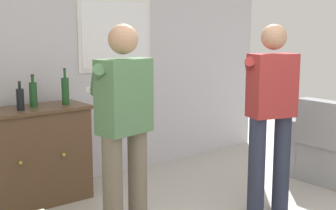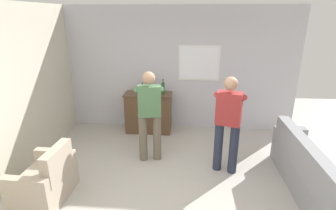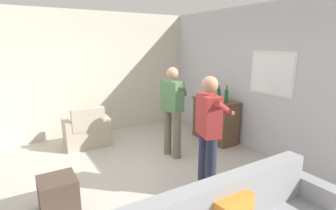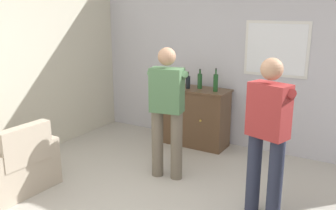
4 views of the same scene
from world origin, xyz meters
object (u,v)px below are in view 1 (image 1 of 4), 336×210
person_standing_left (123,125)px  bottle_liquor_amber (65,90)px  bottle_wine_green (33,94)px  sideboard_cabinet (33,156)px  person_standing_right (270,110)px  bottle_spirits_clear (20,99)px

person_standing_left → bottle_liquor_amber: bearing=84.1°
bottle_wine_green → person_standing_left: person_standing_left is taller
sideboard_cabinet → person_standing_right: person_standing_right is taller
sideboard_cabinet → bottle_wine_green: bearing=33.6°
bottle_spirits_clear → person_standing_right: (1.68, -1.45, -0.08)m
bottle_liquor_amber → person_standing_right: bearing=-50.3°
bottle_spirits_clear → person_standing_right: 2.22m
bottle_liquor_amber → bottle_spirits_clear: size_ratio=1.33×
bottle_liquor_amber → person_standing_left: person_standing_left is taller
bottle_wine_green → bottle_spirits_clear: bearing=-150.7°
bottle_wine_green → sideboard_cabinet: bearing=-146.4°
bottle_wine_green → person_standing_left: (0.17, -1.27, -0.10)m
sideboard_cabinet → bottle_spirits_clear: (-0.11, -0.06, 0.56)m
sideboard_cabinet → person_standing_right: (1.57, -1.51, 0.48)m
bottle_liquor_amber → person_standing_right: 1.92m
bottle_wine_green → bottle_spirits_clear: bottle_wine_green is taller
sideboard_cabinet → bottle_liquor_amber: size_ratio=3.05×
sideboard_cabinet → bottle_spirits_clear: size_ratio=4.06×
bottle_liquor_amber → person_standing_left: 1.21m
bottle_wine_green → person_standing_right: (1.52, -1.54, -0.10)m
bottle_wine_green → person_standing_left: 1.28m
sideboard_cabinet → bottle_spirits_clear: bottle_spirits_clear is taller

